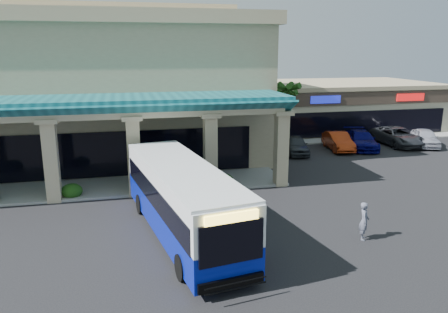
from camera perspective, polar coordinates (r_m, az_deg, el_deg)
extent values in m
plane|color=black|center=(21.77, -2.96, -8.87)|extent=(110.00, 110.00, 0.00)
imported|color=#525668|center=(20.83, 17.83, -8.02)|extent=(0.67, 0.76, 1.76)
imported|color=#2A2F35|center=(36.33, 9.33, 1.50)|extent=(2.49, 4.55, 1.47)
imported|color=#982C0D|center=(38.45, 14.67, 1.95)|extent=(2.30, 4.79, 1.51)
imported|color=#040451|center=(39.54, 17.43, 2.10)|extent=(3.42, 5.66, 1.53)
imported|color=#2F3137|center=(42.01, 21.68, 2.47)|extent=(2.73, 5.79, 1.60)
imported|color=#B2B3C2|center=(42.52, 24.79, 2.25)|extent=(3.41, 4.86, 1.54)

